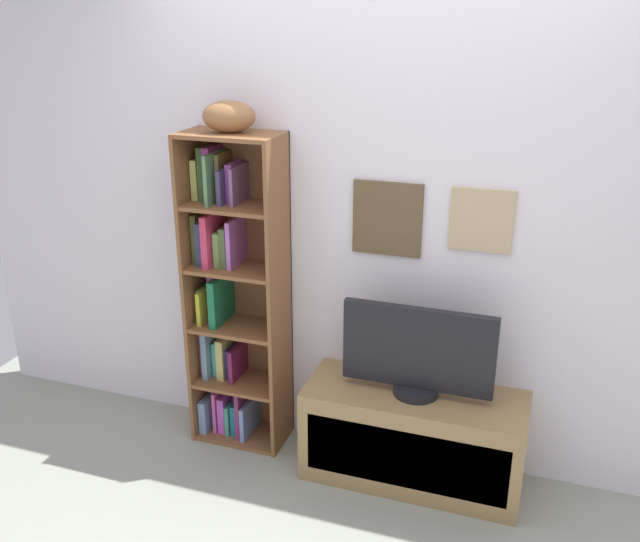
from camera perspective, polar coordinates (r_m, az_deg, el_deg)
back_wall at (r=3.38m, az=5.42°, el=4.21°), size 4.80×0.08×2.55m
bookshelf at (r=3.67m, az=-7.39°, el=-2.28°), size 0.50×0.29×1.69m
football at (r=3.36m, az=-7.55°, el=12.56°), size 0.28×0.21×0.15m
tv_stand at (r=3.57m, az=7.71°, el=-13.40°), size 1.08×0.42×0.49m
television at (r=3.33m, az=8.10°, el=-6.73°), size 0.73×0.22×0.45m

